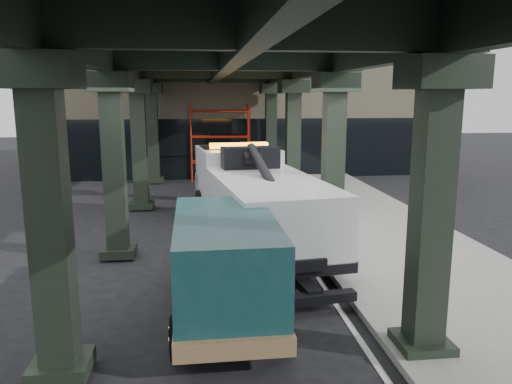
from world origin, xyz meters
TOP-DOWN VIEW (x-y plane):
  - ground at (0.00, 0.00)m, footprint 90.00×90.00m
  - sidewalk at (4.50, 2.00)m, footprint 5.00×40.00m
  - lane_stripe at (1.70, 2.00)m, footprint 0.12×38.00m
  - viaduct at (-0.40, 2.00)m, footprint 7.40×32.00m
  - building at (2.00, 20.00)m, footprint 22.00×10.00m
  - scaffolding at (0.00, 14.64)m, footprint 3.08×0.88m
  - tow_truck at (0.46, 3.11)m, footprint 3.65×9.38m
  - towed_van at (-0.69, -1.98)m, footprint 2.15×5.23m

SIDE VIEW (x-z plane):
  - ground at x=0.00m, z-range 0.00..0.00m
  - lane_stripe at x=1.70m, z-range 0.00..0.01m
  - sidewalk at x=4.50m, z-range 0.00..0.15m
  - towed_van at x=-0.69m, z-range 0.08..2.19m
  - tow_truck at x=0.46m, z-range -0.04..2.96m
  - scaffolding at x=0.00m, z-range 0.11..4.11m
  - building at x=2.00m, z-range 0.00..8.00m
  - viaduct at x=-0.40m, z-range 2.26..8.66m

